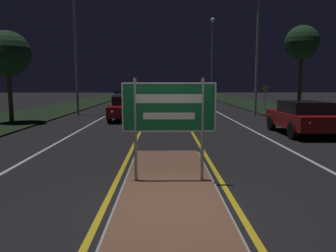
{
  "coord_description": "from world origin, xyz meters",
  "views": [
    {
      "loc": [
        -0.12,
        -5.68,
        2.25
      ],
      "look_at": [
        0.0,
        2.97,
        1.13
      ],
      "focal_mm": 35.0,
      "sensor_mm": 36.0,
      "label": 1
    }
  ],
  "objects_px": {
    "streetlight_left_near": "(75,20)",
    "car_receding_2": "(186,96)",
    "car_receding_0": "(302,117)",
    "car_approaching_2": "(120,95)",
    "streetlight_right_far": "(212,44)",
    "car_approaching_0": "(127,107)",
    "car_approaching_1": "(134,100)",
    "warning_sign": "(265,95)",
    "car_receding_1": "(199,101)",
    "highway_sign": "(169,111)",
    "streetlight_right_near": "(258,32)"
  },
  "relations": [
    {
      "from": "car_receding_2",
      "to": "car_approaching_1",
      "type": "bearing_deg",
      "value": -121.53
    },
    {
      "from": "car_approaching_2",
      "to": "car_receding_2",
      "type": "bearing_deg",
      "value": -34.03
    },
    {
      "from": "streetlight_right_near",
      "to": "car_approaching_1",
      "type": "xyz_separation_m",
      "value": [
        -9.2,
        6.95,
        -4.97
      ]
    },
    {
      "from": "car_receding_1",
      "to": "car_approaching_0",
      "type": "xyz_separation_m",
      "value": [
        -5.22,
        -6.84,
        -0.01
      ]
    },
    {
      "from": "car_receding_0",
      "to": "car_approaching_2",
      "type": "distance_m",
      "value": 32.54
    },
    {
      "from": "car_receding_1",
      "to": "car_receding_0",
      "type": "bearing_deg",
      "value": -76.16
    },
    {
      "from": "streetlight_right_near",
      "to": "highway_sign",
      "type": "bearing_deg",
      "value": -111.9
    },
    {
      "from": "streetlight_right_far",
      "to": "car_receding_1",
      "type": "relative_size",
      "value": 2.69
    },
    {
      "from": "highway_sign",
      "to": "car_receding_2",
      "type": "xyz_separation_m",
      "value": [
        2.61,
        31.67,
        -0.87
      ]
    },
    {
      "from": "streetlight_left_near",
      "to": "streetlight_right_near",
      "type": "relative_size",
      "value": 1.25
    },
    {
      "from": "streetlight_right_far",
      "to": "car_approaching_1",
      "type": "relative_size",
      "value": 2.54
    },
    {
      "from": "streetlight_right_far",
      "to": "car_approaching_0",
      "type": "relative_size",
      "value": 2.32
    },
    {
      "from": "car_receding_2",
      "to": "car_approaching_2",
      "type": "relative_size",
      "value": 1.02
    },
    {
      "from": "streetlight_right_near",
      "to": "streetlight_right_far",
      "type": "distance_m",
      "value": 22.74
    },
    {
      "from": "streetlight_right_far",
      "to": "car_approaching_0",
      "type": "xyz_separation_m",
      "value": [
        -8.96,
        -25.16,
        -6.88
      ]
    },
    {
      "from": "streetlight_right_near",
      "to": "car_approaching_0",
      "type": "height_order",
      "value": "streetlight_right_near"
    },
    {
      "from": "streetlight_right_far",
      "to": "car_approaching_0",
      "type": "distance_m",
      "value": 27.59
    },
    {
      "from": "streetlight_left_near",
      "to": "car_receding_0",
      "type": "xyz_separation_m",
      "value": [
        12.31,
        -9.19,
        -5.86
      ]
    },
    {
      "from": "car_approaching_1",
      "to": "car_receding_1",
      "type": "bearing_deg",
      "value": -24.76
    },
    {
      "from": "streetlight_left_near",
      "to": "car_approaching_2",
      "type": "distance_m",
      "value": 21.87
    },
    {
      "from": "highway_sign",
      "to": "warning_sign",
      "type": "relative_size",
      "value": 1.1
    },
    {
      "from": "car_approaching_0",
      "to": "car_receding_2",
      "type": "bearing_deg",
      "value": 74.74
    },
    {
      "from": "car_approaching_0",
      "to": "warning_sign",
      "type": "distance_m",
      "value": 12.79
    },
    {
      "from": "highway_sign",
      "to": "car_approaching_0",
      "type": "relative_size",
      "value": 0.47
    },
    {
      "from": "streetlight_left_near",
      "to": "car_approaching_1",
      "type": "height_order",
      "value": "streetlight_left_near"
    },
    {
      "from": "streetlight_right_far",
      "to": "car_approaching_2",
      "type": "bearing_deg",
      "value": -175.08
    },
    {
      "from": "streetlight_left_near",
      "to": "car_receding_2",
      "type": "relative_size",
      "value": 2.53
    },
    {
      "from": "car_receding_1",
      "to": "car_receding_2",
      "type": "distance_m",
      "value": 11.46
    },
    {
      "from": "car_approaching_1",
      "to": "warning_sign",
      "type": "height_order",
      "value": "warning_sign"
    },
    {
      "from": "car_receding_1",
      "to": "car_approaching_1",
      "type": "relative_size",
      "value": 0.94
    },
    {
      "from": "car_approaching_1",
      "to": "streetlight_left_near",
      "type": "bearing_deg",
      "value": -118.24
    },
    {
      "from": "streetlight_right_far",
      "to": "car_receding_1",
      "type": "bearing_deg",
      "value": -101.56
    },
    {
      "from": "car_receding_0",
      "to": "highway_sign",
      "type": "bearing_deg",
      "value": -129.94
    },
    {
      "from": "car_approaching_1",
      "to": "car_approaching_2",
      "type": "xyz_separation_m",
      "value": [
        -3.14,
        14.63,
        -0.04
      ]
    },
    {
      "from": "streetlight_left_near",
      "to": "car_receding_1",
      "type": "xyz_separation_m",
      "value": [
        9.1,
        3.81,
        -5.86
      ]
    },
    {
      "from": "streetlight_left_near",
      "to": "car_approaching_0",
      "type": "relative_size",
      "value": 2.22
    },
    {
      "from": "warning_sign",
      "to": "car_receding_2",
      "type": "bearing_deg",
      "value": 116.85
    },
    {
      "from": "car_approaching_0",
      "to": "car_approaching_1",
      "type": "height_order",
      "value": "car_approaching_1"
    },
    {
      "from": "streetlight_right_far",
      "to": "car_approaching_1",
      "type": "xyz_separation_m",
      "value": [
        -9.4,
        -15.71,
        -6.88
      ]
    },
    {
      "from": "streetlight_left_near",
      "to": "streetlight_right_far",
      "type": "bearing_deg",
      "value": 59.86
    },
    {
      "from": "car_approaching_1",
      "to": "warning_sign",
      "type": "distance_m",
      "value": 11.55
    },
    {
      "from": "streetlight_left_near",
      "to": "car_approaching_0",
      "type": "height_order",
      "value": "streetlight_left_near"
    },
    {
      "from": "car_approaching_2",
      "to": "warning_sign",
      "type": "distance_m",
      "value": 22.47
    },
    {
      "from": "car_approaching_2",
      "to": "car_approaching_1",
      "type": "bearing_deg",
      "value": -77.89
    },
    {
      "from": "streetlight_right_near",
      "to": "car_approaching_2",
      "type": "xyz_separation_m",
      "value": [
        -12.34,
        21.58,
        -5.01
      ]
    },
    {
      "from": "car_receding_1",
      "to": "streetlight_right_far",
      "type": "bearing_deg",
      "value": 78.44
    },
    {
      "from": "car_approaching_1",
      "to": "car_receding_2",
      "type": "bearing_deg",
      "value": 58.47
    },
    {
      "from": "car_receding_2",
      "to": "streetlight_right_near",
      "type": "bearing_deg",
      "value": -76.56
    },
    {
      "from": "warning_sign",
      "to": "streetlight_right_far",
      "type": "bearing_deg",
      "value": 95.72
    },
    {
      "from": "warning_sign",
      "to": "highway_sign",
      "type": "bearing_deg",
      "value": -112.63
    }
  ]
}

